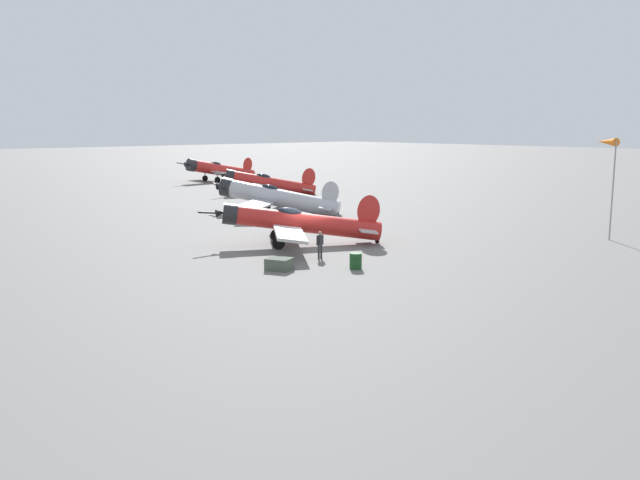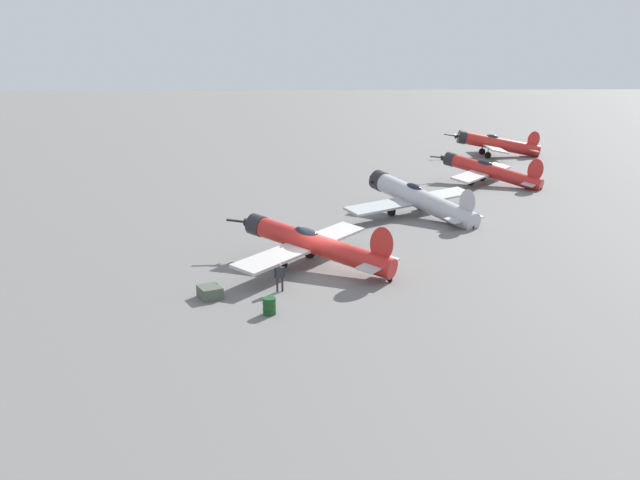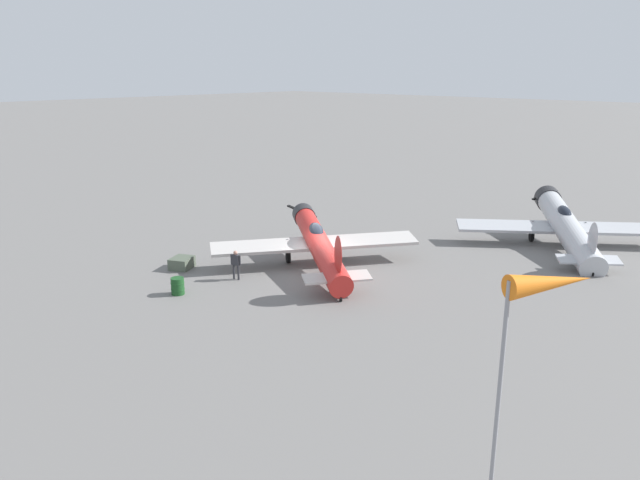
% 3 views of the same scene
% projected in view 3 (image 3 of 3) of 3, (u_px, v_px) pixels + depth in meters
% --- Properties ---
extents(ground_plane, '(400.00, 400.00, 0.00)m').
position_uv_depth(ground_plane, '(320.00, 271.00, 33.88)').
color(ground_plane, slate).
extents(airplane_foreground, '(10.78, 10.56, 3.28)m').
position_uv_depth(airplane_foreground, '(318.00, 243.00, 33.96)').
color(airplane_foreground, red).
rests_on(airplane_foreground, ground_plane).
extents(airplane_mid_apron, '(10.78, 11.59, 3.44)m').
position_uv_depth(airplane_mid_apron, '(565.00, 226.00, 37.85)').
color(airplane_mid_apron, '#B7BABF').
rests_on(airplane_mid_apron, ground_plane).
extents(ground_crew_mechanic, '(0.34, 0.61, 1.62)m').
position_uv_depth(ground_crew_mechanic, '(236.00, 262.00, 32.21)').
color(ground_crew_mechanic, '#2D2D33').
rests_on(ground_crew_mechanic, ground_plane).
extents(equipment_crate, '(1.63, 1.54, 0.64)m').
position_uv_depth(equipment_crate, '(182.00, 263.00, 34.18)').
color(equipment_crate, '#4C5647').
rests_on(equipment_crate, ground_plane).
extents(fuel_drum, '(0.69, 0.69, 0.87)m').
position_uv_depth(fuel_drum, '(178.00, 286.00, 30.24)').
color(fuel_drum, '#19471E').
rests_on(fuel_drum, ground_plane).
extents(windsock_mast, '(2.07, 1.54, 6.84)m').
position_uv_depth(windsock_mast, '(546.00, 296.00, 12.92)').
color(windsock_mast, gray).
rests_on(windsock_mast, ground_plane).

